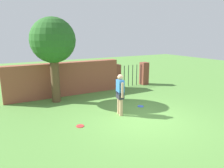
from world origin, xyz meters
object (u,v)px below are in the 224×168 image
person (120,93)px  frisbee_blue (141,106)px  tree (53,42)px  frisbee_red (80,126)px

person → frisbee_blue: (1.29, 0.36, -0.89)m
tree → frisbee_blue: bearing=-39.7°
person → frisbee_blue: person is taller
person → frisbee_blue: bearing=115.7°
tree → person: tree is taller
person → frisbee_blue: 1.61m
person → frisbee_red: bearing=-71.1°
tree → frisbee_blue: size_ratio=14.33×
tree → frisbee_red: (-0.04, -3.18, -2.78)m
frisbee_red → frisbee_blue: size_ratio=1.00×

